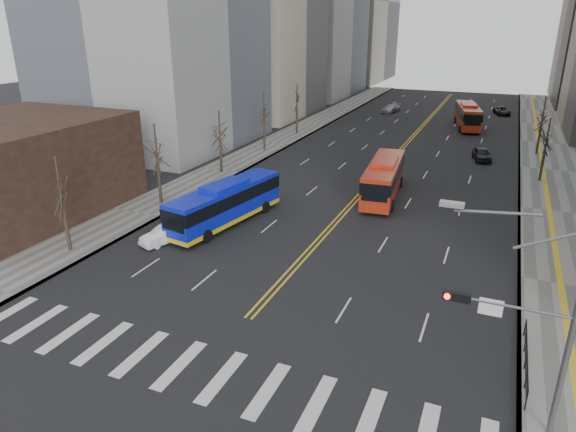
{
  "coord_description": "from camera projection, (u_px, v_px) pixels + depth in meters",
  "views": [
    {
      "loc": [
        11.76,
        -17.06,
        15.8
      ],
      "look_at": [
        0.57,
        9.45,
        4.71
      ],
      "focal_mm": 32.0,
      "sensor_mm": 36.0,
      "label": 1
    }
  ],
  "objects": [
    {
      "name": "red_bus_near",
      "position": [
        384.0,
        176.0,
        48.0
      ],
      "size": [
        3.71,
        11.64,
        3.62
      ],
      "color": "#B22813",
      "rests_on": "ground"
    },
    {
      "name": "car_dark_mid",
      "position": [
        482.0,
        154.0,
        61.0
      ],
      "size": [
        2.7,
        4.7,
        1.5
      ],
      "primitive_type": "imported",
      "rotation": [
        0.0,
        0.0,
        0.22
      ],
      "color": "black",
      "rests_on": "ground"
    },
    {
      "name": "street_trees",
      "position": [
        312.0,
        127.0,
        55.18
      ],
      "size": [
        35.2,
        47.2,
        7.6
      ],
      "color": "black",
      "rests_on": "ground"
    },
    {
      "name": "car_white",
      "position": [
        165.0,
        234.0,
        38.56
      ],
      "size": [
        2.61,
        4.11,
        1.28
      ],
      "primitive_type": "imported",
      "rotation": [
        0.0,
        0.0,
        -0.35
      ],
      "color": "white",
      "rests_on": "ground"
    },
    {
      "name": "car_dark_far",
      "position": [
        502.0,
        111.0,
        90.23
      ],
      "size": [
        3.36,
        5.31,
        1.37
      ],
      "primitive_type": "imported",
      "rotation": [
        0.0,
        0.0,
        0.24
      ],
      "color": "black",
      "rests_on": "ground"
    },
    {
      "name": "red_bus_far",
      "position": [
        468.0,
        114.0,
        78.81
      ],
      "size": [
        4.98,
        12.03,
        3.7
      ],
      "color": "#B22813",
      "rests_on": "ground"
    },
    {
      "name": "sidewalk_left",
      "position": [
        274.0,
        143.0,
        69.27
      ],
      "size": [
        5.0,
        130.0,
        0.15
      ],
      "primitive_type": "cube",
      "color": "slate",
      "rests_on": "ground"
    },
    {
      "name": "sidewalk_right",
      "position": [
        553.0,
        170.0,
        56.93
      ],
      "size": [
        7.0,
        130.0,
        0.15
      ],
      "primitive_type": "cube",
      "color": "slate",
      "rests_on": "ground"
    },
    {
      "name": "signal_mast",
      "position": [
        530.0,
        325.0,
        19.6
      ],
      "size": [
        5.37,
        0.37,
        9.39
      ],
      "color": "slate",
      "rests_on": "ground"
    },
    {
      "name": "storefront",
      "position": [
        8.0,
        170.0,
        42.9
      ],
      "size": [
        14.0,
        18.0,
        8.0
      ],
      "color": "black",
      "rests_on": "ground"
    },
    {
      "name": "centerline",
      "position": [
        410.0,
        139.0,
        71.9
      ],
      "size": [
        0.55,
        100.0,
        0.01
      ],
      "color": "gold",
      "rests_on": "ground"
    },
    {
      "name": "crosswalk",
      "position": [
        201.0,
        371.0,
        24.62
      ],
      "size": [
        26.7,
        4.0,
        0.01
      ],
      "color": "silver",
      "rests_on": "ground"
    },
    {
      "name": "pedestrian_railing",
      "position": [
        526.0,
        357.0,
        24.29
      ],
      "size": [
        0.06,
        6.06,
        1.02
      ],
      "color": "black",
      "rests_on": "sidewalk_right"
    },
    {
      "name": "ground",
      "position": [
        201.0,
        371.0,
        24.62
      ],
      "size": [
        220.0,
        220.0,
        0.0
      ],
      "primitive_type": "plane",
      "color": "black"
    },
    {
      "name": "blue_bus",
      "position": [
        226.0,
        202.0,
        41.75
      ],
      "size": [
        4.54,
        12.21,
        3.48
      ],
      "color": "#0D1BCC",
      "rests_on": "ground"
    },
    {
      "name": "car_silver",
      "position": [
        391.0,
        108.0,
        92.5
      ],
      "size": [
        3.08,
        5.09,
        1.38
      ],
      "primitive_type": "imported",
      "rotation": [
        0.0,
        0.0,
        -0.26
      ],
      "color": "#AFAFB5",
      "rests_on": "ground"
    }
  ]
}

